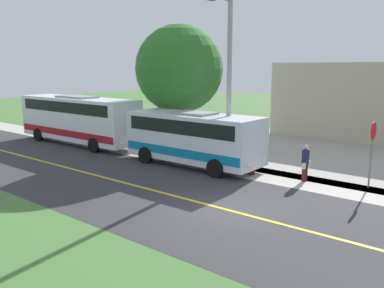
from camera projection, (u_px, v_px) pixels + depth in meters
The scene contains 11 objects.
ground_plane at pixel (226, 210), 14.62m from camera, with size 120.00×120.00×0.00m, color #477238.
road_surface at pixel (226, 210), 14.62m from camera, with size 8.00×100.00×0.01m, color #333335.
sidewalk at pixel (289, 179), 18.60m from camera, with size 2.40×100.00×0.01m, color #B2ADA3.
road_centre_line at pixel (226, 210), 14.62m from camera, with size 0.16×100.00×0.00m, color gold.
shuttle_bus_front at pixel (193, 136), 20.99m from camera, with size 2.75×7.61×2.86m.
transit_bus_rear at pixel (78, 118), 26.99m from camera, with size 2.59×10.25×3.26m.
pedestrian_with_bags at pixel (305, 162), 18.14m from camera, with size 0.72×0.34×1.70m.
pedestrian_waiting at pixel (252, 156), 19.25m from camera, with size 0.72×0.34×1.69m.
stop_sign at pixel (372, 143), 16.90m from camera, with size 0.76×0.07×2.88m.
street_light_pole at pixel (228, 78), 19.51m from camera, with size 1.97×0.24×8.41m.
tree_curbside at pixel (179, 69), 24.61m from camera, with size 5.41×5.41×7.73m.
Camera 1 is at (11.63, 7.72, 5.12)m, focal length 37.38 mm.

